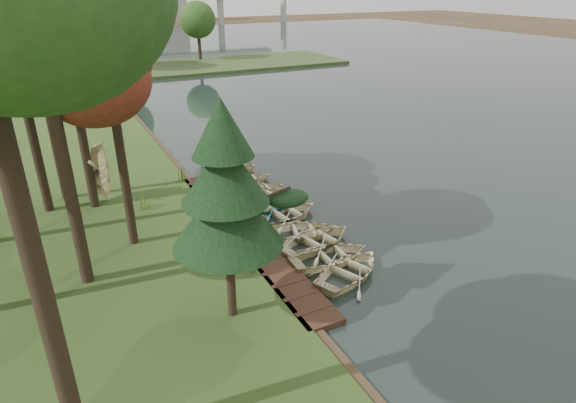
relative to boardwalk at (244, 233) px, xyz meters
name	(u,v)px	position (x,y,z in m)	size (l,w,h in m)	color
ground	(273,229)	(1.60, 0.00, -0.15)	(300.00, 300.00, 0.00)	#3D2F1D
water	(442,95)	(31.60, 20.00, -0.12)	(130.00, 200.00, 0.05)	black
boardwalk	(244,233)	(0.00, 0.00, 0.00)	(1.60, 16.00, 0.30)	#362015
peninsula	(174,68)	(9.60, 50.00, 0.08)	(50.00, 14.00, 0.45)	#30421D
far_trees	(145,22)	(6.27, 50.00, 6.28)	(45.60, 5.60, 8.80)	black
bridge	(118,0)	(13.91, 120.00, 6.93)	(95.90, 4.00, 8.60)	#A5A5A0
building_b	(41,2)	(-3.40, 145.00, 5.85)	(8.00, 8.00, 12.00)	#A5A5A0
rowboat_0	(350,269)	(2.64, -5.43, 0.29)	(2.66, 3.73, 0.77)	beige
rowboat_1	(330,254)	(2.52, -4.04, 0.29)	(2.68, 3.75, 0.78)	beige
rowboat_2	(317,239)	(2.66, -2.57, 0.31)	(2.85, 4.00, 0.83)	beige
rowboat_3	(301,230)	(2.43, -1.41, 0.29)	(2.66, 3.72, 0.77)	beige
rowboat_4	(284,212)	(2.57, 0.66, 0.31)	(2.83, 3.96, 0.82)	beige
rowboat_5	(271,203)	(2.44, 2.06, 0.27)	(2.58, 3.62, 0.75)	teal
rowboat_6	(263,196)	(2.45, 3.10, 0.31)	(2.79, 3.91, 0.81)	beige
rowboat_7	(260,187)	(2.88, 4.53, 0.21)	(2.15, 3.01, 0.62)	beige
rowboat_8	(247,177)	(2.79, 6.35, 0.21)	(2.14, 3.00, 0.62)	beige
rowboat_9	(231,169)	(2.33, 7.98, 0.27)	(2.55, 3.57, 0.74)	beige
rowboat_10	(227,163)	(2.54, 9.20, 0.25)	(2.39, 3.35, 0.69)	beige
stored_rowboat	(106,195)	(-5.46, 6.84, 0.49)	(2.32, 3.25, 0.67)	beige
tree_2	(107,64)	(-5.03, 1.27, 8.34)	(4.43, 4.43, 10.14)	black
tree_6	(32,33)	(-7.48, 8.26, 9.02)	(5.10, 5.10, 11.10)	black
pine_tree	(225,190)	(-2.80, -5.84, 5.13)	(3.80, 3.80, 8.04)	black
reeds_0	(251,262)	(-1.07, -3.46, 0.58)	(0.60, 0.60, 0.87)	#3F661E
reeds_1	(200,212)	(-1.51, 2.09, 0.63)	(0.60, 0.60, 0.96)	#3F661E
reeds_2	(144,200)	(-3.79, 4.76, 0.67)	(0.60, 0.60, 1.05)	#3F661E
reeds_3	(180,173)	(-1.00, 7.73, 0.71)	(0.60, 0.60, 1.11)	#3F661E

